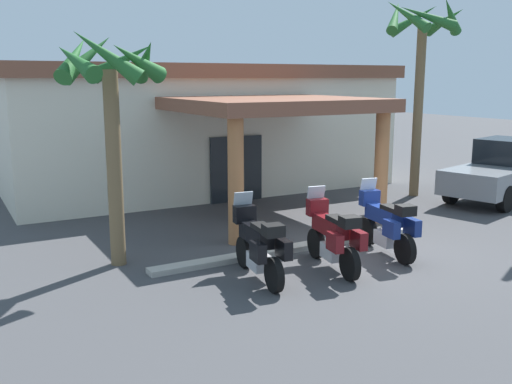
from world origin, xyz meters
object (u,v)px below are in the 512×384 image
at_px(motel_building, 198,126).
at_px(palm_tree_roadside, 109,86).
at_px(pickup_truck_gray, 504,171).
at_px(palm_tree_near_portico, 422,45).
at_px(motorcycle_maroon, 333,236).
at_px(motorcycle_black, 259,245).
at_px(pedestrian, 238,187).
at_px(motorcycle_blue, 387,224).

xyz_separation_m(motel_building, palm_tree_roadside, (-5.25, -7.46, 1.53)).
bearing_deg(pickup_truck_gray, palm_tree_roadside, 167.11).
height_order(pickup_truck_gray, palm_tree_near_portico, palm_tree_near_portico).
relative_size(motorcycle_maroon, palm_tree_near_portico, 0.34).
height_order(motorcycle_black, palm_tree_roadside, palm_tree_roadside).
bearing_deg(pedestrian, palm_tree_roadside, -85.57).
bearing_deg(motel_building, motorcycle_black, -106.77).
bearing_deg(pedestrian, pickup_truck_gray, 58.51).
height_order(motel_building, motorcycle_blue, motel_building).
relative_size(motorcycle_black, motorcycle_maroon, 1.00).
bearing_deg(palm_tree_roadside, motorcycle_black, -47.05).
height_order(motorcycle_maroon, pickup_truck_gray, pickup_truck_gray).
height_order(motorcycle_blue, palm_tree_roadside, palm_tree_roadside).
distance_m(motorcycle_blue, palm_tree_roadside, 6.66).
bearing_deg(motel_building, palm_tree_near_portico, -42.37).
bearing_deg(motel_building, palm_tree_roadside, -124.31).
bearing_deg(motorcycle_black, palm_tree_near_portico, -54.53).
distance_m(motel_building, motorcycle_maroon, 10.19).
bearing_deg(motel_building, motorcycle_maroon, -97.43).
bearing_deg(motorcycle_blue, pedestrian, 30.13).
distance_m(motorcycle_black, pedestrian, 4.62).
xyz_separation_m(pedestrian, palm_tree_near_portico, (6.87, 0.30, 3.97)).
height_order(motorcycle_maroon, pedestrian, pedestrian).
height_order(motel_building, palm_tree_near_portico, palm_tree_near_portico).
xyz_separation_m(motorcycle_black, palm_tree_roadside, (-2.15, 2.31, 3.05)).
bearing_deg(motorcycle_blue, palm_tree_near_portico, -39.26).
xyz_separation_m(motorcycle_blue, palm_tree_roadside, (-5.46, 2.30, 3.05)).
bearing_deg(motorcycle_black, palm_tree_roadside, 50.65).
relative_size(motorcycle_black, pickup_truck_gray, 0.40).
bearing_deg(palm_tree_roadside, motorcycle_maroon, -33.42).
bearing_deg(motorcycle_blue, palm_tree_roadside, 77.55).
bearing_deg(pickup_truck_gray, motel_building, 122.76).
bearing_deg(palm_tree_near_portico, pickup_truck_gray, -40.74).
distance_m(motel_building, palm_tree_roadside, 9.25).
relative_size(pedestrian, palm_tree_roadside, 0.35).
bearing_deg(palm_tree_roadside, palm_tree_near_portico, 11.74).
distance_m(pedestrian, pickup_truck_gray, 9.13).
height_order(motorcycle_blue, palm_tree_near_portico, palm_tree_near_portico).
bearing_deg(palm_tree_roadside, motel_building, 54.90).
xyz_separation_m(motorcycle_maroon, pedestrian, (0.13, 4.45, 0.28)).
xyz_separation_m(pedestrian, pickup_truck_gray, (9.00, -1.53, -0.05)).
relative_size(motel_building, motorcycle_black, 6.21).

